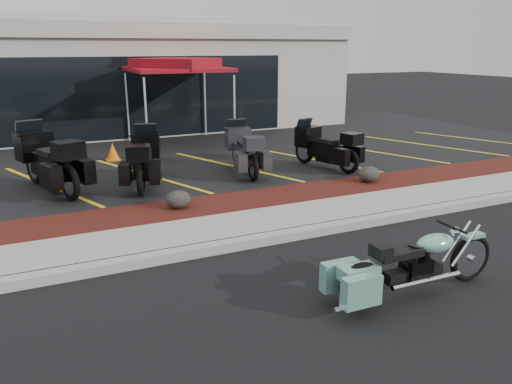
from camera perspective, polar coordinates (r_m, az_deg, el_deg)
name	(u,v)px	position (r m, az deg, el deg)	size (l,w,h in m)	color
ground	(240,274)	(7.15, -1.81, -9.40)	(90.00, 90.00, 0.00)	black
curb	(218,247)	(7.88, -4.40, -6.31)	(24.00, 0.25, 0.15)	gray
sidewalk	(203,233)	(8.49, -6.08, -4.64)	(24.00, 1.20, 0.15)	gray
mulch_bed	(182,212)	(9.57, -8.43, -2.26)	(24.00, 1.20, 0.16)	#340D0B
upper_lot	(127,157)	(14.67, -14.55, 3.87)	(26.00, 9.60, 0.15)	black
dealership_building	(91,76)	(20.58, -18.32, 12.45)	(18.00, 8.16, 4.00)	gray
boulder_mid	(178,199)	(9.51, -8.90, -0.83)	(0.48, 0.40, 0.34)	black
boulder_right	(369,174)	(11.51, 12.77, 2.01)	(0.51, 0.42, 0.36)	black
hero_cruiser	(471,251)	(7.37, 23.34, -6.23)	(2.52, 0.64, 0.89)	#6AA593
touring_black_front	(33,152)	(12.03, -24.17, 4.17)	(2.46, 0.94, 1.43)	black
touring_black_mid	(147,150)	(11.86, -12.35, 4.66)	(2.18, 0.83, 1.27)	black
touring_grey	(237,143)	(12.65, -2.21, 5.64)	(2.10, 0.80, 1.22)	#2B2B30
touring_black_rear	(304,141)	(13.06, 5.56, 5.82)	(2.03, 0.78, 1.18)	black
traffic_cone	(113,152)	(13.99, -16.05, 4.46)	(0.35, 0.35, 0.46)	orange
popup_canopy	(177,66)	(15.64, -9.03, 13.99)	(3.56, 3.56, 2.62)	silver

